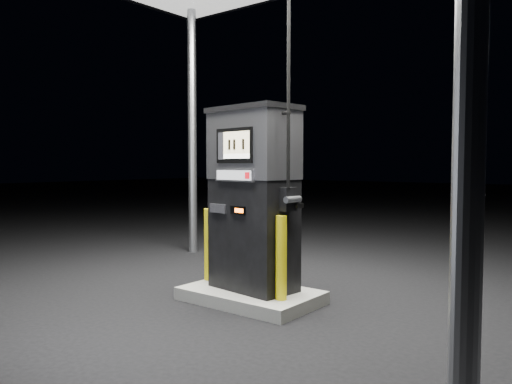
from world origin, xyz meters
The scene contains 5 objects.
ground centered at (0.00, 0.00, 0.00)m, with size 80.00×80.00×0.00m, color black.
pump_island centered at (0.00, 0.00, 0.07)m, with size 1.60×1.00×0.15m, color slate.
fuel_dispenser centered at (0.01, 0.04, 1.27)m, with size 1.24×0.77×4.52m.
bollard_left centered at (-0.74, 0.06, 0.61)m, with size 0.12×0.12×0.93m, color #D9C50C.
bollard_right centered at (0.55, -0.15, 0.62)m, with size 0.12×0.12×0.94m, color #D9C50C.
Camera 1 is at (3.70, -4.61, 1.65)m, focal length 35.00 mm.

